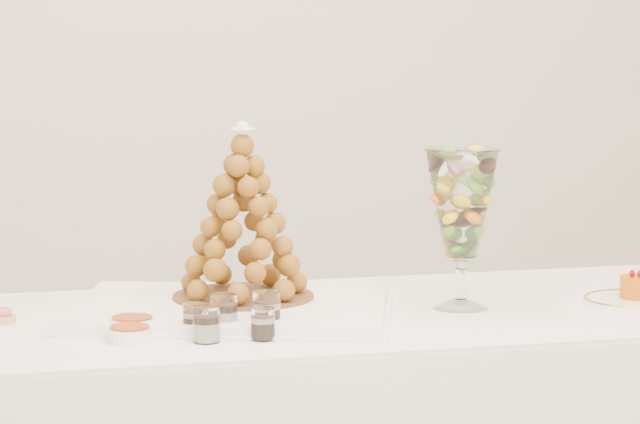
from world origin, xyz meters
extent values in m
cube|color=beige|center=(0.00, 2.00, 1.40)|extent=(4.50, 0.04, 2.80)
cube|color=white|center=(0.14, 0.32, 0.75)|extent=(1.97, 0.80, 0.01)
cube|color=white|center=(-0.19, 0.36, 0.76)|extent=(0.79, 0.68, 0.02)
cylinder|color=white|center=(0.32, 0.30, 0.76)|extent=(0.12, 0.12, 0.02)
cylinder|color=white|center=(0.32, 0.30, 0.82)|extent=(0.03, 0.03, 0.09)
sphere|color=white|center=(0.32, 0.30, 0.86)|extent=(0.04, 0.04, 0.04)
cylinder|color=white|center=(0.71, 0.25, 0.76)|extent=(0.23, 0.23, 0.01)
cylinder|color=tan|center=(-0.67, 0.38, 0.76)|extent=(0.06, 0.06, 0.02)
ellipsoid|color=#C55164|center=(-0.67, 0.38, 0.78)|extent=(0.04, 0.04, 0.02)
cylinder|color=white|center=(-0.30, 0.18, 0.78)|extent=(0.05, 0.05, 0.06)
cylinder|color=white|center=(-0.23, 0.20, 0.79)|extent=(0.07, 0.07, 0.08)
cylinder|color=white|center=(-0.14, 0.19, 0.79)|extent=(0.06, 0.06, 0.08)
cylinder|color=white|center=(-0.29, 0.10, 0.79)|extent=(0.06, 0.06, 0.07)
cylinder|color=white|center=(-0.17, 0.09, 0.79)|extent=(0.06, 0.06, 0.07)
cylinder|color=white|center=(-0.42, 0.23, 0.77)|extent=(0.09, 0.09, 0.03)
cylinder|color=white|center=(-0.43, 0.14, 0.77)|extent=(0.09, 0.09, 0.03)
cylinder|color=brown|center=(-0.15, 0.42, 0.78)|extent=(0.31, 0.31, 0.01)
cone|color=brown|center=(-0.15, 0.42, 0.97)|extent=(0.29, 0.29, 0.38)
sphere|color=white|center=(-0.15, 0.42, 1.15)|extent=(0.04, 0.04, 0.04)
cylinder|color=#CA5409|center=(0.72, 0.26, 0.79)|extent=(0.07, 0.07, 0.05)
sphere|color=#8F0506|center=(0.73, 0.26, 0.82)|extent=(0.01, 0.01, 0.01)
sphere|color=#8F0506|center=(0.72, 0.27, 0.82)|extent=(0.01, 0.01, 0.01)
sphere|color=#8F0506|center=(0.71, 0.25, 0.82)|extent=(0.01, 0.01, 0.01)
sphere|color=#8F0506|center=(0.72, 0.24, 0.82)|extent=(0.01, 0.01, 0.01)
camera|label=1|loc=(-0.79, -2.81, 1.42)|focal=85.00mm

